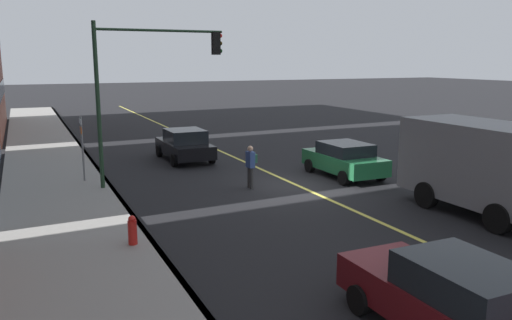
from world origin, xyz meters
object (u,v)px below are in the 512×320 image
at_px(street_sign_post, 82,145).
at_px(traffic_light_mast, 146,75).
at_px(car_maroon, 456,303).
at_px(pedestrian_with_backpack, 251,164).
at_px(fire_hydrant, 133,233).
at_px(car_green, 344,159).
at_px(car_black, 185,145).

bearing_deg(street_sign_post, traffic_light_mast, -123.17).
relative_size(car_maroon, pedestrian_with_backpack, 2.77).
bearing_deg(traffic_light_mast, car_maroon, -171.07).
bearing_deg(fire_hydrant, pedestrian_with_backpack, -49.36).
xyz_separation_m(car_maroon, car_green, (12.07, -5.90, -0.03)).
relative_size(car_maroon, fire_hydrant, 5.01).
xyz_separation_m(car_green, car_black, (6.47, 5.19, 0.01)).
relative_size(car_black, pedestrian_with_backpack, 2.57).
bearing_deg(pedestrian_with_backpack, traffic_light_mast, 61.60).
height_order(pedestrian_with_backpack, traffic_light_mast, traffic_light_mast).
height_order(car_green, fire_hydrant, car_green).
bearing_deg(traffic_light_mast, fire_hydrant, 163.05).
bearing_deg(car_maroon, traffic_light_mast, 8.93).
relative_size(street_sign_post, fire_hydrant, 2.95).
relative_size(car_green, street_sign_post, 1.48).
relative_size(car_green, car_black, 0.94).
distance_m(car_maroon, street_sign_post, 15.99).
distance_m(car_maroon, car_black, 18.56).
xyz_separation_m(car_maroon, car_black, (18.55, -0.71, -0.02)).
bearing_deg(pedestrian_with_backpack, street_sign_post, 59.64).
xyz_separation_m(car_green, fire_hydrant, (-5.00, 10.11, -0.31)).
xyz_separation_m(car_maroon, pedestrian_with_backpack, (11.86, -1.38, 0.19)).
distance_m(car_green, fire_hydrant, 11.28).
bearing_deg(car_black, car_green, -141.29).
distance_m(car_black, street_sign_post, 6.20).
bearing_deg(street_sign_post, car_green, -107.30).
height_order(street_sign_post, fire_hydrant, street_sign_post).
relative_size(car_maroon, traffic_light_mast, 0.74).
bearing_deg(pedestrian_with_backpack, car_maroon, 173.39).
bearing_deg(car_black, fire_hydrant, 156.80).
height_order(traffic_light_mast, fire_hydrant, traffic_light_mast).
bearing_deg(street_sign_post, car_black, -58.26).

